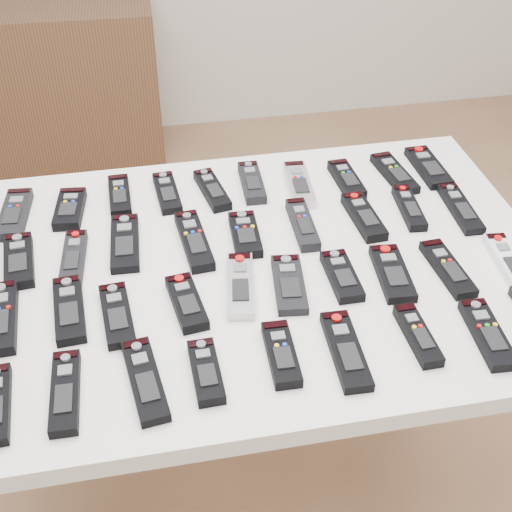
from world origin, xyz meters
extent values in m
plane|color=brown|center=(0.00, 0.00, 0.00)|extent=(4.00, 4.00, 0.00)
cube|color=white|center=(0.12, -0.12, 0.76)|extent=(1.25, 0.88, 0.04)
cylinder|color=beige|center=(-0.45, 0.26, 0.37)|extent=(0.04, 0.04, 0.74)
cylinder|color=beige|center=(0.68, 0.26, 0.37)|extent=(0.04, 0.04, 0.74)
cube|color=black|center=(-0.39, 0.15, 0.79)|extent=(0.07, 0.19, 0.02)
cube|color=black|center=(-0.27, 0.14, 0.79)|extent=(0.08, 0.15, 0.02)
cube|color=black|center=(-0.15, 0.18, 0.79)|extent=(0.05, 0.16, 0.02)
cube|color=black|center=(-0.04, 0.17, 0.79)|extent=(0.06, 0.17, 0.02)
cube|color=black|center=(0.07, 0.16, 0.79)|extent=(0.07, 0.17, 0.02)
cube|color=black|center=(0.16, 0.17, 0.79)|extent=(0.06, 0.17, 0.02)
cube|color=#B7B7BC|center=(0.27, 0.14, 0.79)|extent=(0.07, 0.18, 0.02)
cube|color=black|center=(0.39, 0.14, 0.79)|extent=(0.06, 0.16, 0.02)
cube|color=black|center=(0.52, 0.15, 0.79)|extent=(0.07, 0.18, 0.02)
cube|color=black|center=(0.61, 0.16, 0.79)|extent=(0.06, 0.18, 0.02)
cube|color=black|center=(-0.37, -0.03, 0.79)|extent=(0.07, 0.17, 0.02)
cube|color=black|center=(-0.26, -0.04, 0.79)|extent=(0.06, 0.17, 0.02)
cube|color=black|center=(-0.15, -0.01, 0.79)|extent=(0.07, 0.19, 0.02)
cube|color=black|center=(0.00, -0.03, 0.79)|extent=(0.07, 0.20, 0.02)
cube|color=black|center=(0.11, -0.03, 0.79)|extent=(0.06, 0.15, 0.02)
cube|color=black|center=(0.24, -0.02, 0.79)|extent=(0.05, 0.18, 0.02)
cube|color=black|center=(0.39, -0.01, 0.79)|extent=(0.06, 0.17, 0.02)
cube|color=black|center=(0.50, 0.00, 0.79)|extent=(0.06, 0.17, 0.02)
cube|color=black|center=(0.62, -0.02, 0.79)|extent=(0.06, 0.19, 0.02)
cube|color=black|center=(-0.39, -0.20, 0.79)|extent=(0.07, 0.19, 0.02)
cube|color=black|center=(-0.27, -0.20, 0.79)|extent=(0.07, 0.18, 0.02)
cube|color=black|center=(-0.18, -0.24, 0.79)|extent=(0.07, 0.17, 0.02)
cube|color=black|center=(-0.04, -0.23, 0.79)|extent=(0.07, 0.16, 0.02)
cube|color=#B7B7BC|center=(0.07, -0.20, 0.79)|extent=(0.08, 0.19, 0.02)
cube|color=black|center=(0.17, -0.21, 0.79)|extent=(0.08, 0.18, 0.02)
cube|color=black|center=(0.28, -0.21, 0.79)|extent=(0.05, 0.15, 0.02)
cube|color=black|center=(0.38, -0.22, 0.79)|extent=(0.07, 0.17, 0.02)
cube|color=black|center=(0.50, -0.22, 0.79)|extent=(0.06, 0.18, 0.02)
cube|color=silver|center=(0.63, -0.23, 0.79)|extent=(0.06, 0.19, 0.02)
cube|color=black|center=(-0.27, -0.41, 0.79)|extent=(0.05, 0.18, 0.02)
cube|color=black|center=(-0.13, -0.41, 0.79)|extent=(0.07, 0.20, 0.02)
cube|color=black|center=(-0.03, -0.41, 0.79)|extent=(0.05, 0.14, 0.02)
cube|color=black|center=(0.11, -0.40, 0.79)|extent=(0.05, 0.15, 0.02)
cube|color=black|center=(0.23, -0.41, 0.79)|extent=(0.06, 0.19, 0.02)
cube|color=black|center=(0.37, -0.40, 0.79)|extent=(0.04, 0.15, 0.02)
cube|color=black|center=(0.50, -0.42, 0.79)|extent=(0.06, 0.18, 0.02)
camera|label=1|loc=(-0.10, -1.27, 1.73)|focal=50.00mm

